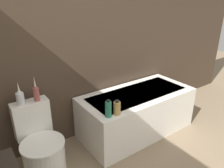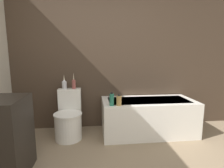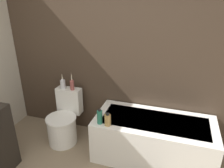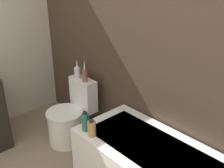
{
  "view_description": "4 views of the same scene",
  "coord_description": "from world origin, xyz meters",
  "views": [
    {
      "loc": [
        -1.02,
        -0.19,
        1.78
      ],
      "look_at": [
        0.18,
        1.51,
        0.91
      ],
      "focal_mm": 35.0,
      "sensor_mm": 36.0,
      "label": 1
    },
    {
      "loc": [
        -0.17,
        -1.01,
        1.3
      ],
      "look_at": [
        0.1,
        1.47,
        0.89
      ],
      "focal_mm": 28.0,
      "sensor_mm": 36.0,
      "label": 2
    },
    {
      "loc": [
        0.93,
        -0.68,
        2.1
      ],
      "look_at": [
        0.2,
        1.63,
        1.05
      ],
      "focal_mm": 35.0,
      "sensor_mm": 36.0,
      "label": 3
    },
    {
      "loc": [
        1.78,
        0.25,
        1.96
      ],
      "look_at": [
        0.28,
        1.62,
        1.06
      ],
      "focal_mm": 42.0,
      "sensor_mm": 36.0,
      "label": 4
    }
  ],
  "objects": [
    {
      "name": "toilet",
      "position": [
        -0.57,
        1.7,
        0.29
      ],
      "size": [
        0.44,
        0.58,
        0.75
      ],
      "color": "white",
      "rests_on": "ground"
    },
    {
      "name": "shampoo_bottle_tall",
      "position": [
        0.1,
        1.46,
        0.67
      ],
      "size": [
        0.07,
        0.07,
        0.2
      ],
      "color": "#267259",
      "rests_on": "bathtub"
    },
    {
      "name": "vase_gold",
      "position": [
        -0.65,
        1.91,
        0.83
      ],
      "size": [
        0.08,
        0.08,
        0.24
      ],
      "color": "silver",
      "rests_on": "toilet"
    },
    {
      "name": "vase_silver",
      "position": [
        -0.49,
        1.9,
        0.84
      ],
      "size": [
        0.06,
        0.06,
        0.27
      ],
      "color": "#994C47",
      "rests_on": "toilet"
    },
    {
      "name": "bathtub",
      "position": [
        0.73,
        1.72,
        0.29
      ],
      "size": [
        1.52,
        0.71,
        0.57
      ],
      "color": "white",
      "rests_on": "ground"
    },
    {
      "name": "wall_back_tiled",
      "position": [
        0.0,
        2.13,
        1.3
      ],
      "size": [
        6.4,
        0.06,
        2.6
      ],
      "color": "#423326",
      "rests_on": "ground_plane"
    },
    {
      "name": "shampoo_bottle_short",
      "position": [
        0.2,
        1.45,
        0.65
      ],
      "size": [
        0.08,
        0.08,
        0.17
      ],
      "color": "tan",
      "rests_on": "bathtub"
    }
  ]
}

